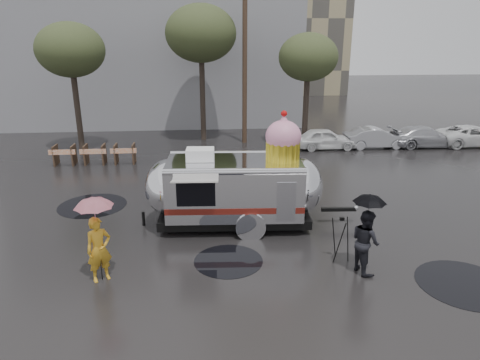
{
  "coord_description": "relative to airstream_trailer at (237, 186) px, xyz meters",
  "views": [
    {
      "loc": [
        -0.0,
        -11.62,
        6.21
      ],
      "look_at": [
        1.18,
        1.98,
        1.62
      ],
      "focal_mm": 32.0,
      "sensor_mm": 36.0,
      "label": 1
    }
  ],
  "objects": [
    {
      "name": "grey_building",
      "position": [
        -5.07,
        22.03,
        5.08
      ],
      "size": [
        22.0,
        12.0,
        13.0
      ],
      "primitive_type": "cube",
      "color": "slate",
      "rests_on": "ground"
    },
    {
      "name": "ground",
      "position": [
        -1.07,
        -1.97,
        -1.42
      ],
      "size": [
        120.0,
        120.0,
        0.0
      ],
      "primitive_type": "plane",
      "color": "black",
      "rests_on": "ground"
    },
    {
      "name": "person_right",
      "position": [
        3.25,
        -3.41,
        -0.51
      ],
      "size": [
        0.67,
        0.96,
        1.81
      ],
      "primitive_type": "imported",
      "rotation": [
        0.0,
        0.0,
        1.81
      ],
      "color": "black",
      "rests_on": "ground"
    },
    {
      "name": "puddles",
      "position": [
        -0.5,
        -0.62,
        -1.41
      ],
      "size": [
        13.69,
        9.63,
        0.01
      ],
      "color": "black",
      "rests_on": "ground"
    },
    {
      "name": "umbrella_pink",
      "position": [
        -3.9,
        -3.24,
        0.54
      ],
      "size": [
        1.21,
        1.21,
        2.38
      ],
      "color": "pink",
      "rests_on": "ground"
    },
    {
      "name": "tripod",
      "position": [
        2.78,
        -2.74,
        -0.64
      ],
      "size": [
        0.52,
        0.56,
        1.36
      ],
      "rotation": [
        0.0,
        0.0,
        0.11
      ],
      "color": "black",
      "rests_on": "ground"
    },
    {
      "name": "parked_cars",
      "position": [
        10.71,
        10.03,
        -0.7
      ],
      "size": [
        13.2,
        1.9,
        1.5
      ],
      "color": "silver",
      "rests_on": "ground"
    },
    {
      "name": "tree_right",
      "position": [
        4.93,
        11.03,
        3.64
      ],
      "size": [
        3.36,
        3.36,
        6.42
      ],
      "color": "#382D26",
      "rests_on": "ground"
    },
    {
      "name": "tree_mid",
      "position": [
        -1.07,
        13.03,
        4.92
      ],
      "size": [
        4.2,
        4.2,
        8.03
      ],
      "color": "#382D26",
      "rests_on": "ground"
    },
    {
      "name": "utility_pole",
      "position": [
        1.43,
        12.03,
        3.2
      ],
      "size": [
        1.6,
        0.28,
        9.0
      ],
      "color": "#473323",
      "rests_on": "ground"
    },
    {
      "name": "umbrella_black",
      "position": [
        3.25,
        -3.41,
        0.5
      ],
      "size": [
        1.07,
        1.07,
        2.28
      ],
      "color": "black",
      "rests_on": "ground"
    },
    {
      "name": "tree_left",
      "position": [
        -8.07,
        11.03,
        4.07
      ],
      "size": [
        3.64,
        3.64,
        6.95
      ],
      "color": "#382D26",
      "rests_on": "ground"
    },
    {
      "name": "barricade_row",
      "position": [
        -6.62,
        8.0,
        -0.89
      ],
      "size": [
        4.3,
        0.8,
        1.0
      ],
      "color": "#473323",
      "rests_on": "ground"
    },
    {
      "name": "airstream_trailer",
      "position": [
        0.0,
        0.0,
        0.0
      ],
      "size": [
        7.5,
        2.96,
        4.04
      ],
      "rotation": [
        0.0,
        0.0,
        -0.05
      ],
      "color": "silver",
      "rests_on": "ground"
    },
    {
      "name": "person_left",
      "position": [
        -3.9,
        -3.24,
        -0.52
      ],
      "size": [
        0.77,
        0.69,
        1.79
      ],
      "primitive_type": "imported",
      "rotation": [
        0.0,
        0.0,
        0.52
      ],
      "color": "gold",
      "rests_on": "ground"
    }
  ]
}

